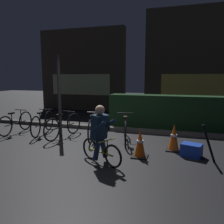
# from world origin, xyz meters

# --- Properties ---
(ground_plane) EXTENTS (40.00, 40.00, 0.00)m
(ground_plane) POSITION_xyz_m (0.00, 0.00, 0.00)
(ground_plane) COLOR black
(sidewalk_curb) EXTENTS (12.00, 0.24, 0.12)m
(sidewalk_curb) POSITION_xyz_m (0.00, 2.20, 0.06)
(sidewalk_curb) COLOR #56544F
(sidewalk_curb) RESTS_ON ground
(hedge_row) EXTENTS (4.80, 0.70, 1.18)m
(hedge_row) POSITION_xyz_m (1.80, 3.10, 0.59)
(hedge_row) COLOR #19381C
(hedge_row) RESTS_ON ground
(storefront_left) EXTENTS (4.79, 0.54, 4.35)m
(storefront_left) POSITION_xyz_m (-3.40, 6.50, 2.16)
(storefront_left) COLOR #42382D
(storefront_left) RESTS_ON ground
(storefront_right) EXTENTS (5.79, 0.54, 5.19)m
(storefront_right) POSITION_xyz_m (2.86, 7.20, 2.58)
(storefront_right) COLOR #42382D
(storefront_right) RESTS_ON ground
(street_post) EXTENTS (0.10, 0.10, 2.49)m
(street_post) POSITION_xyz_m (-1.72, 1.20, 1.25)
(street_post) COLOR #2D2D33
(street_post) RESTS_ON ground
(parked_bike_leftmost) EXTENTS (0.46, 1.60, 0.74)m
(parked_bike_leftmost) POSITION_xyz_m (-3.19, 0.90, 0.34)
(parked_bike_leftmost) COLOR black
(parked_bike_leftmost) RESTS_ON ground
(parked_bike_left_mid) EXTENTS (0.46, 1.65, 0.77)m
(parked_bike_left_mid) POSITION_xyz_m (-2.29, 1.08, 0.35)
(parked_bike_left_mid) COLOR black
(parked_bike_left_mid) RESTS_ON ground
(parked_bike_center_left) EXTENTS (0.46, 1.66, 0.77)m
(parked_bike_center_left) POSITION_xyz_m (-1.44, 0.90, 0.35)
(parked_bike_center_left) COLOR black
(parked_bike_center_left) RESTS_ON ground
(parked_bike_center_right) EXTENTS (0.49, 1.63, 0.77)m
(parked_bike_center_right) POSITION_xyz_m (-0.52, 1.03, 0.35)
(parked_bike_center_right) COLOR black
(parked_bike_center_right) RESTS_ON ground
(parked_bike_right_mid) EXTENTS (0.54, 1.65, 0.78)m
(parked_bike_right_mid) POSITION_xyz_m (0.44, 1.07, 0.35)
(parked_bike_right_mid) COLOR black
(parked_bike_right_mid) RESTS_ON ground
(traffic_cone_near) EXTENTS (0.36, 0.36, 0.65)m
(traffic_cone_near) POSITION_xyz_m (1.09, -0.10, 0.32)
(traffic_cone_near) COLOR black
(traffic_cone_near) RESTS_ON ground
(traffic_cone_far) EXTENTS (0.36, 0.36, 0.67)m
(traffic_cone_far) POSITION_xyz_m (1.81, 0.63, 0.33)
(traffic_cone_far) COLOR black
(traffic_cone_far) RESTS_ON ground
(blue_crate) EXTENTS (0.51, 0.43, 0.30)m
(blue_crate) POSITION_xyz_m (2.22, 0.30, 0.15)
(blue_crate) COLOR #193DB7
(blue_crate) RESTS_ON ground
(cyclist) EXTENTS (1.08, 0.66, 1.25)m
(cyclist) POSITION_xyz_m (0.36, -0.68, 0.63)
(cyclist) COLOR black
(cyclist) RESTS_ON ground
(closed_umbrella) EXTENTS (0.33, 0.08, 0.82)m
(closed_umbrella) POSITION_xyz_m (2.55, 0.05, 0.41)
(closed_umbrella) COLOR black
(closed_umbrella) RESTS_ON ground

